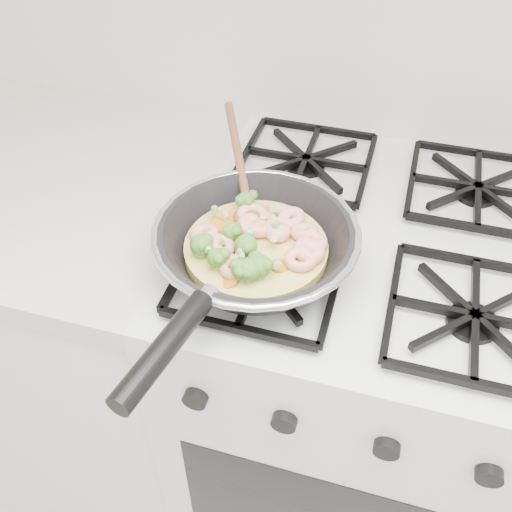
# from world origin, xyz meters

# --- Properties ---
(stove) EXTENTS (0.60, 0.60, 0.92)m
(stove) POSITION_xyz_m (0.00, 1.70, 0.46)
(stove) COLOR white
(stove) RESTS_ON ground
(counter_left) EXTENTS (1.00, 0.60, 0.90)m
(counter_left) POSITION_xyz_m (-0.80, 1.70, 0.45)
(counter_left) COLOR white
(counter_left) RESTS_ON ground
(skillet) EXTENTS (0.30, 0.58, 0.10)m
(skillet) POSITION_xyz_m (-0.16, 1.56, 0.96)
(skillet) COLOR black
(skillet) RESTS_ON stove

